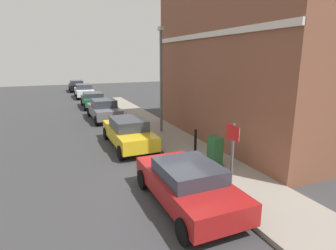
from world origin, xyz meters
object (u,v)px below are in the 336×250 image
(car_grey, at_px, (104,109))
(car_white, at_px, (84,91))
(utility_cabinet, at_px, (215,153))
(bollard_near_cabinet, at_px, (195,140))
(car_red, at_px, (187,183))
(car_black, at_px, (77,86))
(car_yellow, at_px, (128,132))
(lamppost, at_px, (161,76))
(car_green, at_px, (93,99))
(street_sign, at_px, (232,150))

(car_grey, distance_m, car_white, 12.07)
(utility_cabinet, relative_size, bollard_near_cabinet, 1.11)
(car_red, height_order, utility_cabinet, car_red)
(car_black, relative_size, bollard_near_cabinet, 3.91)
(car_yellow, height_order, car_white, car_white)
(lamppost, bearing_deg, car_grey, 114.97)
(car_green, relative_size, bollard_near_cabinet, 3.84)
(car_yellow, relative_size, street_sign, 1.95)
(utility_cabinet, distance_m, bollard_near_cabinet, 1.76)
(car_white, relative_size, lamppost, 0.75)
(car_grey, relative_size, utility_cabinet, 3.79)
(car_red, distance_m, car_green, 18.15)
(car_green, bearing_deg, car_white, 1.32)
(car_yellow, height_order, car_black, car_yellow)
(car_yellow, relative_size, lamppost, 0.78)
(car_grey, xyz_separation_m, street_sign, (1.34, -13.09, 0.92))
(car_yellow, xyz_separation_m, lamppost, (2.36, 1.59, 2.56))
(car_white, height_order, lamppost, lamppost)
(car_red, height_order, car_yellow, car_yellow)
(car_white, bearing_deg, car_grey, -179.18)
(bollard_near_cabinet, distance_m, street_sign, 4.39)
(car_black, bearing_deg, car_white, -176.98)
(car_red, bearing_deg, utility_cabinet, -47.81)
(car_white, distance_m, utility_cabinet, 22.89)
(car_grey, relative_size, lamppost, 0.76)
(car_green, distance_m, car_white, 6.65)
(bollard_near_cabinet, bearing_deg, street_sign, -104.62)
(utility_cabinet, bearing_deg, lamppost, 89.81)
(car_red, relative_size, car_green, 1.05)
(car_grey, bearing_deg, street_sign, -175.12)
(car_grey, distance_m, bollard_near_cabinet, 9.27)
(bollard_near_cabinet, relative_size, lamppost, 0.18)
(bollard_near_cabinet, bearing_deg, car_green, 99.40)
(car_grey, height_order, utility_cabinet, car_grey)
(car_yellow, distance_m, lamppost, 3.83)
(car_black, height_order, lamppost, lamppost)
(car_grey, height_order, bollard_near_cabinet, car_grey)
(car_green, xyz_separation_m, lamppost, (2.30, -10.46, 2.59))
(car_grey, xyz_separation_m, bollard_near_cabinet, (2.42, -8.94, -0.03))
(car_yellow, bearing_deg, utility_cabinet, -150.08)
(car_red, height_order, street_sign, street_sign)
(car_grey, relative_size, bollard_near_cabinet, 4.20)
(car_yellow, bearing_deg, bollard_near_cabinet, -133.54)
(car_yellow, bearing_deg, car_red, -178.84)
(car_grey, xyz_separation_m, car_green, (0.05, 5.42, -0.03))
(car_grey, relative_size, car_green, 1.09)
(car_white, xyz_separation_m, bollard_near_cabinet, (2.39, -21.02, -0.06))
(car_green, distance_m, street_sign, 18.58)
(car_white, bearing_deg, bollard_near_cabinet, -172.53)
(car_green, relative_size, car_white, 0.93)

